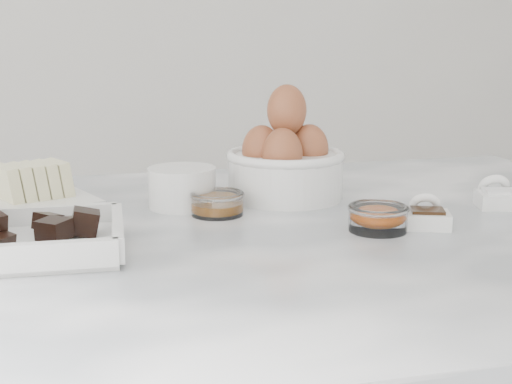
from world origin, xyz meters
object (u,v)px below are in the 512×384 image
zest_bowl (378,217)px  vanilla_spoon (426,215)px  chocolate_dish (20,233)px  egg_bowl (285,162)px  butter_plate (29,192)px  sugar_ramekin (182,186)px  honey_bowl (217,203)px  salt_spoon (498,196)px

zest_bowl → vanilla_spoon: size_ratio=0.95×
chocolate_dish → egg_bowl: egg_bowl is taller
butter_plate → sugar_ramekin: butter_plate is taller
egg_bowl → honey_bowl: 0.14m
egg_bowl → zest_bowl: egg_bowl is taller
salt_spoon → chocolate_dish: bearing=-174.4°
honey_bowl → vanilla_spoon: (0.24, -0.12, -0.00)m
butter_plate → honey_bowl: bearing=-22.9°
chocolate_dish → honey_bowl: (0.24, 0.11, -0.01)m
sugar_ramekin → salt_spoon: 0.44m
chocolate_dish → honey_bowl: bearing=25.3°
honey_bowl → salt_spoon: size_ratio=0.87×
butter_plate → zest_bowl: 0.47m
sugar_ramekin → honey_bowl: 0.07m
sugar_ramekin → honey_bowl: size_ratio=1.28×
butter_plate → zest_bowl: (0.42, -0.23, -0.01)m
vanilla_spoon → chocolate_dish: bearing=179.1°
zest_bowl → salt_spoon: bearing=19.1°
butter_plate → sugar_ramekin: (0.20, -0.05, 0.01)m
sugar_ramekin → butter_plate: bearing=166.8°
butter_plate → zest_bowl: bearing=-28.8°
chocolate_dish → butter_plate: size_ratio=1.17×
butter_plate → salt_spoon: 0.65m
chocolate_dish → butter_plate: bearing=90.2°
chocolate_dish → vanilla_spoon: size_ratio=2.90×
egg_bowl → salt_spoon: 0.30m
butter_plate → egg_bowl: size_ratio=1.13×
egg_bowl → vanilla_spoon: bearing=-57.2°
sugar_ramekin → chocolate_dish: bearing=-140.4°
chocolate_dish → butter_plate: 0.22m
butter_plate → chocolate_dish: bearing=-89.8°
butter_plate → egg_bowl: egg_bowl is taller
chocolate_dish → honey_bowl: size_ratio=3.15×
butter_plate → salt_spoon: butter_plate is taller
sugar_ramekin → vanilla_spoon: bearing=-32.3°
egg_bowl → butter_plate: bearing=175.2°
chocolate_dish → vanilla_spoon: 0.48m
sugar_ramekin → zest_bowl: size_ratio=1.24×
vanilla_spoon → salt_spoon: (0.15, 0.07, 0.00)m
vanilla_spoon → salt_spoon: size_ratio=0.95×
egg_bowl → honey_bowl: size_ratio=2.38×
zest_bowl → salt_spoon: 0.23m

